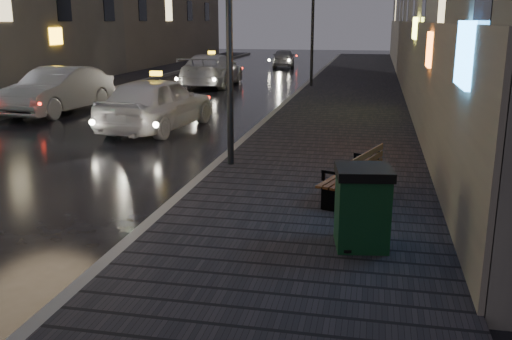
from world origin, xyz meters
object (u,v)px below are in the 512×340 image
at_px(taxi_mid, 212,70).
at_px(car_left_mid, 58,90).
at_px(car_far, 284,58).
at_px(lamp_far, 313,15).
at_px(taxi_near, 157,103).
at_px(bench, 356,176).
at_px(trash_bin, 362,207).
at_px(lamp_near, 229,9).

bearing_deg(taxi_mid, car_left_mid, 70.84).
xyz_separation_m(car_left_mid, car_far, (4.69, 22.11, -0.16)).
bearing_deg(lamp_far, taxi_near, -106.12).
distance_m(lamp_far, car_far, 13.55).
bearing_deg(taxi_near, bench, 140.85).
bearing_deg(bench, lamp_far, 117.60).
bearing_deg(taxi_near, car_far, -83.01).
xyz_separation_m(lamp_far, taxi_mid, (-5.05, 0.11, -2.68)).
distance_m(trash_bin, taxi_mid, 21.88).
height_order(lamp_near, trash_bin, lamp_near).
xyz_separation_m(trash_bin, taxi_mid, (-8.02, 20.36, 0.07)).
bearing_deg(lamp_far, car_far, 104.87).
distance_m(bench, car_left_mid, 14.04).
distance_m(trash_bin, taxi_near, 10.65).
xyz_separation_m(trash_bin, car_left_mid, (-11.06, 10.95, 0.07)).
distance_m(taxi_near, car_left_mid, 5.29).
height_order(bench, car_left_mid, car_left_mid).
relative_size(trash_bin, car_far, 0.30).
bearing_deg(car_left_mid, taxi_near, -21.83).
relative_size(lamp_far, bench, 2.83).
bearing_deg(taxi_mid, trash_bin, 110.26).
relative_size(lamp_far, taxi_mid, 0.95).
distance_m(trash_bin, car_far, 33.67).
height_order(bench, taxi_near, taxi_near).
relative_size(lamp_near, bench, 2.83).
height_order(trash_bin, car_far, trash_bin).
height_order(taxi_mid, car_far, taxi_mid).
bearing_deg(trash_bin, lamp_near, 116.03).
bearing_deg(car_left_mid, lamp_far, 54.17).
xyz_separation_m(trash_bin, car_far, (-6.37, 33.06, -0.09)).
bearing_deg(trash_bin, lamp_far, 89.41).
distance_m(lamp_far, bench, 18.58).
bearing_deg(trash_bin, bench, 85.42).
relative_size(lamp_near, car_left_mid, 1.07).
bearing_deg(bench, car_far, 120.14).
bearing_deg(taxi_near, trash_bin, 133.57).
height_order(taxi_near, taxi_mid, taxi_near).
distance_m(bench, taxi_mid, 19.87).
xyz_separation_m(car_left_mid, taxi_mid, (3.04, 9.41, -0.00)).
bearing_deg(car_far, lamp_near, 89.00).
xyz_separation_m(bench, taxi_near, (-6.19, 6.43, 0.22)).
height_order(trash_bin, taxi_mid, taxi_mid).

